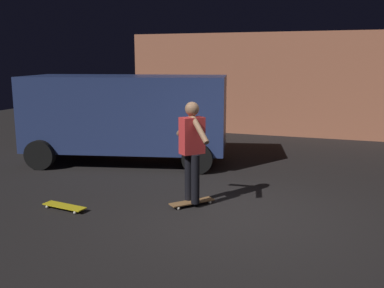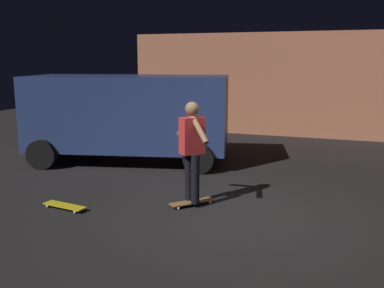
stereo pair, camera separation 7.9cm
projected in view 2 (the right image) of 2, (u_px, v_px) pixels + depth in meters
ground_plane at (237, 217)px, 6.82m from camera, size 28.00×28.00×0.00m
low_building at (345, 83)px, 14.66m from camera, size 13.62×3.53×3.23m
parked_van at (129, 113)px, 10.34m from camera, size 4.91×3.10×2.03m
skateboard_ridden at (192, 202)px, 7.34m from camera, size 0.67×0.72×0.07m
skateboard_spare at (65, 206)px, 7.16m from camera, size 0.80×0.31×0.07m
skater at (192, 145)px, 7.15m from camera, size 0.79×0.72×1.67m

